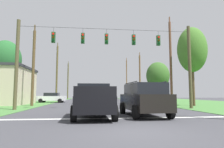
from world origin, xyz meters
TOP-DOWN VIEW (x-y plane):
  - ground_plane at (0.00, 0.00)m, footprint 120.00×120.00m
  - stop_bar_stripe at (0.00, 3.90)m, footprint 12.91×0.45m
  - lane_dash_0 at (0.00, 9.90)m, footprint 2.50×0.15m
  - lane_dash_1 at (0.00, 17.41)m, footprint 2.50×0.15m
  - lane_dash_2 at (0.00, 22.51)m, footprint 2.50×0.15m
  - overhead_signal_span at (-0.01, 10.40)m, footprint 15.89×0.31m
  - pickup_truck at (-1.32, 4.59)m, footprint 2.33×5.42m
  - suv_black at (1.77, 4.84)m, footprint 2.42×4.90m
  - distant_car_crossing_white at (-7.47, 24.64)m, footprint 4.37×2.17m
  - distant_car_oncoming at (4.20, 19.13)m, footprint 2.21×4.39m
  - distant_car_far_parked at (-2.55, 21.02)m, footprint 2.17×4.37m
  - utility_pole_mid_right at (8.26, 15.92)m, footprint 0.29×1.96m
  - utility_pole_far_right at (8.24, 31.16)m, footprint 0.31×1.69m
  - utility_pole_near_left at (8.50, 46.93)m, footprint 0.26×1.75m
  - utility_pole_far_left at (-7.99, 15.98)m, footprint 0.32×1.89m
  - utility_pole_distant_right at (-7.77, 30.67)m, footprint 0.33×1.64m
  - utility_pole_distant_left at (-7.50, 46.87)m, footprint 0.34×1.72m
  - tree_roadside_right at (9.73, 24.90)m, footprint 3.86×3.86m
  - tree_roadside_far_right at (-12.53, 19.56)m, footprint 3.97×3.97m
  - tree_roadside_left at (9.98, 13.91)m, footprint 3.26×3.26m

SIDE VIEW (x-z plane):
  - ground_plane at x=0.00m, z-range 0.00..0.00m
  - stop_bar_stripe at x=0.00m, z-range 0.00..0.01m
  - lane_dash_0 at x=0.00m, z-range 0.00..0.01m
  - lane_dash_1 at x=0.00m, z-range 0.00..0.01m
  - lane_dash_2 at x=0.00m, z-range 0.00..0.01m
  - distant_car_crossing_white at x=-7.47m, z-range 0.03..1.55m
  - distant_car_oncoming at x=4.20m, z-range 0.03..1.55m
  - distant_car_far_parked at x=-2.55m, z-range 0.03..1.55m
  - pickup_truck at x=-1.32m, z-range -0.01..1.94m
  - suv_black at x=1.77m, z-range 0.03..2.09m
  - tree_roadside_right at x=9.73m, z-range 1.06..7.74m
  - overhead_signal_span at x=-0.01m, z-range 0.54..8.36m
  - utility_pole_far_left at x=-7.99m, z-range -0.10..9.23m
  - utility_pole_far_right at x=8.24m, z-range -0.16..9.48m
  - utility_pole_distant_left at x=-7.50m, z-range -0.09..10.04m
  - utility_pole_distant_right at x=-7.77m, z-range -0.08..10.97m
  - utility_pole_mid_right at x=8.26m, z-range -0.03..10.94m
  - utility_pole_near_left at x=8.50m, z-range 0.03..11.44m
  - tree_roadside_far_right at x=-12.53m, z-range 1.62..9.91m
  - tree_roadside_left at x=9.98m, z-range 1.87..10.84m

